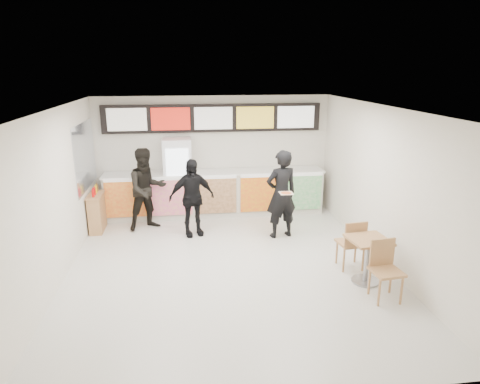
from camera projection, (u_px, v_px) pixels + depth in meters
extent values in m
plane|color=beige|center=(228.00, 267.00, 8.21)|extent=(7.00, 7.00, 0.00)
plane|color=white|center=(227.00, 108.00, 7.36)|extent=(7.00, 7.00, 0.00)
plane|color=silver|center=(214.00, 154.00, 11.11)|extent=(6.00, 0.00, 6.00)
plane|color=silver|center=(55.00, 198.00, 7.41)|extent=(0.00, 7.00, 7.00)
plane|color=silver|center=(384.00, 186.00, 8.16)|extent=(0.00, 7.00, 7.00)
cube|color=silver|center=(215.00, 194.00, 11.00)|extent=(5.50, 0.70, 1.10)
cube|color=silver|center=(215.00, 172.00, 10.84)|extent=(5.56, 0.76, 0.04)
cube|color=#CD4018|center=(126.00, 199.00, 10.35)|extent=(0.99, 0.02, 0.90)
cube|color=#F03597|center=(172.00, 198.00, 10.49)|extent=(0.99, 0.02, 0.90)
cube|color=brown|center=(217.00, 196.00, 10.62)|extent=(0.99, 0.02, 0.90)
cube|color=gold|center=(260.00, 194.00, 10.76)|extent=(0.99, 0.02, 0.90)
cube|color=green|center=(303.00, 193.00, 10.90)|extent=(0.99, 0.02, 0.90)
cube|color=black|center=(213.00, 118.00, 10.77)|extent=(5.50, 0.12, 0.70)
cube|color=beige|center=(127.00, 120.00, 10.44)|extent=(0.95, 0.02, 0.55)
cube|color=red|center=(171.00, 119.00, 10.57)|extent=(0.95, 0.02, 0.55)
cube|color=silver|center=(213.00, 118.00, 10.70)|extent=(0.95, 0.02, 0.55)
cube|color=gold|center=(255.00, 118.00, 10.84)|extent=(0.95, 0.02, 0.55)
cube|color=white|center=(296.00, 117.00, 10.97)|extent=(0.95, 0.02, 0.55)
cube|color=white|center=(178.00, 178.00, 10.78)|extent=(0.70, 0.65, 2.00)
cube|color=white|center=(178.00, 179.00, 10.44)|extent=(0.54, 0.02, 1.50)
cylinder|color=#1A9029|center=(170.00, 202.00, 10.62)|extent=(0.07, 0.07, 0.22)
cylinder|color=#E84613|center=(176.00, 202.00, 10.64)|extent=(0.07, 0.07, 0.22)
cylinder|color=red|center=(182.00, 202.00, 10.65)|extent=(0.07, 0.07, 0.22)
cylinder|color=#174BAD|center=(187.00, 202.00, 10.67)|extent=(0.07, 0.07, 0.22)
cylinder|color=#E84613|center=(170.00, 188.00, 10.51)|extent=(0.07, 0.07, 0.22)
cylinder|color=red|center=(175.00, 188.00, 10.53)|extent=(0.07, 0.07, 0.22)
cylinder|color=#174BAD|center=(181.00, 187.00, 10.55)|extent=(0.07, 0.07, 0.22)
cylinder|color=#1A9029|center=(187.00, 187.00, 10.57)|extent=(0.07, 0.07, 0.22)
cylinder|color=red|center=(169.00, 173.00, 10.41)|extent=(0.07, 0.07, 0.22)
cylinder|color=#174BAD|center=(175.00, 173.00, 10.42)|extent=(0.07, 0.07, 0.22)
cylinder|color=#1A9029|center=(181.00, 172.00, 10.44)|extent=(0.07, 0.07, 0.22)
cylinder|color=#E84613|center=(186.00, 172.00, 10.46)|extent=(0.07, 0.07, 0.22)
cylinder|color=#174BAD|center=(168.00, 157.00, 10.30)|extent=(0.07, 0.07, 0.22)
cylinder|color=#1A9029|center=(174.00, 157.00, 10.32)|extent=(0.07, 0.07, 0.22)
cylinder|color=#E84613|center=(180.00, 157.00, 10.33)|extent=(0.07, 0.07, 0.22)
cylinder|color=red|center=(186.00, 157.00, 10.35)|extent=(0.07, 0.07, 0.22)
cube|color=#B2B7BF|center=(85.00, 156.00, 9.67)|extent=(0.01, 2.00, 1.50)
imported|color=black|center=(281.00, 194.00, 9.41)|extent=(0.81, 0.63, 1.98)
imported|color=black|center=(147.00, 189.00, 9.91)|extent=(1.15, 1.05, 1.92)
imported|color=black|center=(192.00, 198.00, 9.53)|extent=(1.11, 0.69, 1.77)
cube|color=beige|center=(286.00, 193.00, 8.94)|extent=(0.28, 0.28, 0.01)
cone|color=#CC7233|center=(286.00, 193.00, 8.94)|extent=(0.36, 0.36, 0.02)
cube|color=tan|center=(369.00, 240.00, 7.40)|extent=(0.73, 0.73, 0.04)
cylinder|color=gray|center=(367.00, 261.00, 7.52)|extent=(0.09, 0.09, 0.80)
cylinder|color=gray|center=(365.00, 281.00, 7.63)|extent=(0.49, 0.49, 0.03)
cube|color=tan|center=(387.00, 272.00, 6.93)|extent=(0.51, 0.51, 0.04)
cube|color=tan|center=(382.00, 252.00, 7.05)|extent=(0.44, 0.08, 0.46)
cube|color=tan|center=(351.00, 243.00, 8.06)|extent=(0.51, 0.51, 0.04)
cube|color=tan|center=(356.00, 234.00, 7.79)|extent=(0.44, 0.08, 0.46)
cube|color=tan|center=(97.00, 213.00, 9.93)|extent=(0.28, 0.75, 0.84)
cube|color=tan|center=(95.00, 195.00, 9.81)|extent=(0.32, 0.78, 0.04)
cylinder|color=red|center=(93.00, 193.00, 9.58)|extent=(0.06, 0.06, 0.17)
cylinder|color=red|center=(94.00, 191.00, 9.73)|extent=(0.06, 0.06, 0.17)
cylinder|color=yellow|center=(96.00, 190.00, 9.88)|extent=(0.06, 0.06, 0.17)
cylinder|color=brown|center=(97.00, 188.00, 10.03)|extent=(0.06, 0.06, 0.17)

